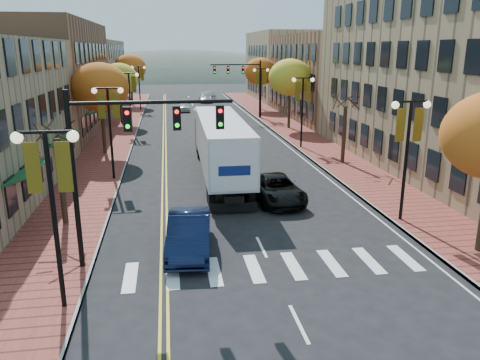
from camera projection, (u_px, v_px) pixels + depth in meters
name	position (u px, v px, depth m)	size (l,w,h in m)	color
ground	(284.00, 292.00, 16.71)	(200.00, 200.00, 0.00)	black
sidewalk_left	(116.00, 135.00, 46.26)	(4.00, 85.00, 0.15)	brown
sidewalk_right	(292.00, 131.00, 48.92)	(4.00, 85.00, 0.15)	brown
building_left_mid	(34.00, 78.00, 46.93)	(12.00, 24.00, 11.00)	brown
building_left_far	(78.00, 73.00, 70.90)	(12.00, 26.00, 9.50)	#9E8966
building_right_mid	(348.00, 76.00, 58.01)	(15.00, 24.00, 10.00)	brown
building_right_far	(299.00, 66.00, 78.79)	(15.00, 20.00, 11.00)	#9E8966
tree_left_a	(61.00, 182.00, 22.37)	(0.28, 0.28, 4.20)	#382619
tree_left_b	(100.00, 87.00, 36.72)	(4.48, 4.48, 7.21)	#382619
tree_left_c	(119.00, 79.00, 52.03)	(4.16, 4.16, 6.69)	#382619
tree_left_d	(130.00, 68.00, 69.00)	(4.61, 4.61, 7.42)	#382619
tree_right_b	(344.00, 135.00, 34.54)	(0.28, 0.28, 4.20)	#382619
tree_right_c	(290.00, 77.00, 48.88)	(4.48, 4.48, 7.21)	#382619
tree_right_d	(260.00, 72.00, 64.13)	(4.35, 4.35, 7.00)	#382619
lamp_left_a	(51.00, 187.00, 14.43)	(1.96, 0.36, 6.05)	black
lamp_left_b	(109.00, 115.00, 29.64)	(1.96, 0.36, 6.05)	black
lamp_left_c	(130.00, 91.00, 46.76)	(1.96, 0.36, 6.05)	black
lamp_left_d	(139.00, 79.00, 63.87)	(1.96, 0.36, 6.05)	black
lamp_right_a	(408.00, 137.00, 22.35)	(1.96, 0.36, 6.05)	black
lamp_right_b	(303.00, 99.00, 39.46)	(1.96, 0.36, 6.05)	black
lamp_right_c	(261.00, 83.00, 56.58)	(1.96, 0.36, 6.05)	black
traffic_mast_near	(124.00, 145.00, 17.41)	(6.10, 0.35, 7.00)	black
traffic_mast_far	(244.00, 78.00, 56.10)	(6.10, 0.34, 7.00)	black
semi_truck	(220.00, 142.00, 31.22)	(2.90, 16.42, 4.09)	black
navy_sedan	(189.00, 233.00, 19.87)	(1.75, 5.03, 1.66)	black
black_suv	(276.00, 189.00, 26.49)	(2.43, 5.28, 1.47)	black
car_far_white	(184.00, 106.00, 64.38)	(1.60, 3.97, 1.35)	silver
car_far_silver	(205.00, 98.00, 75.02)	(1.94, 4.77, 1.38)	#9999A0
car_far_oncoming	(208.00, 96.00, 76.96)	(1.66, 4.75, 1.56)	#B6B7BE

